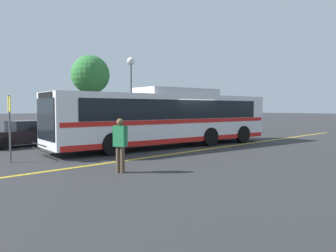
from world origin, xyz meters
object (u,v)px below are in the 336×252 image
parked_car_2 (119,128)px  street_lamp (131,74)px  pedestrian_0 (120,142)px  tree_1 (90,75)px  parked_car_4 (229,122)px  parked_car_1 (27,133)px  parked_car_3 (177,125)px  bus_stop_sign (10,120)px  transit_bus (168,117)px

parked_car_2 → street_lamp: street_lamp is taller
pedestrian_0 → tree_1: tree_1 is taller
street_lamp → parked_car_4: bearing=-14.4°
parked_car_1 → tree_1: 10.15m
parked_car_4 → street_lamp: (-9.53, 2.45, 3.88)m
parked_car_1 → parked_car_3: (11.73, 0.06, -0.01)m
bus_stop_sign → street_lamp: (11.42, 7.37, 3.06)m
parked_car_2 → parked_car_1: bearing=-88.9°
transit_bus → parked_car_3: transit_bus is taller
pedestrian_0 → tree_1: (8.07, 15.23, 3.76)m
parked_car_3 → bus_stop_sign: bearing=-66.6°
pedestrian_0 → tree_1: bearing=133.5°
transit_bus → tree_1: bearing=-3.2°
parked_car_1 → bus_stop_sign: bus_stop_sign is taller
transit_bus → street_lamp: size_ratio=2.22×
bus_stop_sign → street_lamp: street_lamp is taller
transit_bus → pedestrian_0: 7.28m
parked_car_4 → transit_bus: bearing=115.7°
parked_car_1 → parked_car_2: bearing=-94.3°
pedestrian_0 → parked_car_1: bearing=157.1°
parked_car_2 → tree_1: tree_1 is taller
parked_car_1 → transit_bus: bearing=-138.8°
bus_stop_sign → parked_car_4: bearing=-69.7°
street_lamp → transit_bus: bearing=-114.5°
pedestrian_0 → tree_1: 17.64m
parked_car_1 → tree_1: size_ratio=0.72×
parked_car_3 → bus_stop_sign: bus_stop_sign is taller
parked_car_4 → parked_car_2: bearing=93.4°
parked_car_1 → street_lamp: (8.89, 2.30, 3.96)m
bus_stop_sign → parked_car_2: bearing=-52.9°
transit_bus → parked_car_4: (13.09, 5.36, -0.81)m
transit_bus → parked_car_3: (6.41, 5.57, -0.88)m
parked_car_3 → street_lamp: 5.37m
tree_1 → parked_car_1: bearing=-142.3°
parked_car_1 → street_lamp: size_ratio=0.76×
tree_1 → street_lamp: bearing=-65.8°
parked_car_1 → parked_car_3: bearing=-92.5°
transit_bus → street_lamp: (3.56, 7.81, 3.08)m
parked_car_1 → pedestrian_0: size_ratio=2.64×
parked_car_3 → parked_car_4: 6.69m
transit_bus → bus_stop_sign: size_ratio=5.22×
street_lamp → pedestrian_0: bearing=-129.0°
parked_car_1 → tree_1: (7.36, 5.70, 4.04)m
pedestrian_0 → transit_bus: bearing=105.1°
parked_car_1 → parked_car_2: size_ratio=0.98×
parked_car_2 → bus_stop_sign: size_ratio=1.84×
parked_car_4 → pedestrian_0: pedestrian_0 is taller
bus_stop_sign → tree_1: bearing=-35.6°
parked_car_3 → street_lamp: street_lamp is taller
parked_car_3 → pedestrian_0: (-12.44, -9.60, 0.29)m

